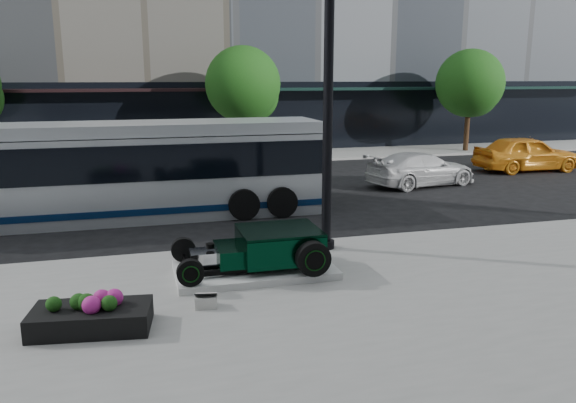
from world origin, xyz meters
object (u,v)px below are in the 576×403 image
object	(u,v)px
flower_planter	(91,317)
white_sedan	(421,169)
hot_rod	(270,246)
lamppost	(328,102)
transit_bus	(127,170)
yellow_taxi	(526,153)

from	to	relation	value
flower_planter	white_sedan	bearing A→B (deg)	41.88
hot_rod	flower_planter	distance (m)	4.09
lamppost	white_sedan	bearing A→B (deg)	48.14
hot_rod	transit_bus	bearing A→B (deg)	114.88
flower_planter	transit_bus	size ratio (longest dim) A/B	0.17
hot_rod	yellow_taxi	distance (m)	18.16
lamppost	transit_bus	distance (m)	7.27
transit_bus	white_sedan	size ratio (longest dim) A/B	2.62
yellow_taxi	flower_planter	bearing A→B (deg)	126.57
transit_bus	white_sedan	bearing A→B (deg)	11.43
lamppost	flower_planter	xyz separation A→B (m)	(-5.31, -3.32, -3.34)
transit_bus	yellow_taxi	xyz separation A→B (m)	(17.71, 4.20, -0.67)
hot_rod	transit_bus	size ratio (longest dim) A/B	0.27
hot_rod	transit_bus	xyz separation A→B (m)	(-2.97, 6.40, 0.79)
lamppost	yellow_taxi	distance (m)	16.21
hot_rod	white_sedan	bearing A→B (deg)	46.17
yellow_taxi	white_sedan	bearing A→B (deg)	108.71
white_sedan	yellow_taxi	world-z (taller)	yellow_taxi
hot_rod	transit_bus	distance (m)	7.10
white_sedan	yellow_taxi	xyz separation A→B (m)	(6.41, 1.92, 0.15)
flower_planter	transit_bus	world-z (taller)	transit_bus
white_sedan	yellow_taxi	size ratio (longest dim) A/B	0.96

